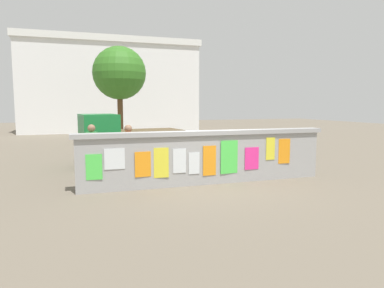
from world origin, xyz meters
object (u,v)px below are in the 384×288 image
motorcycle (221,153)px  bicycle_near (200,147)px  person_walking (92,146)px  person_bystander (129,147)px  auto_rickshaw_truck (127,140)px  tree_roadside (119,73)px

motorcycle → bicycle_near: bicycle_near is taller
person_walking → person_bystander: size_ratio=1.00×
bicycle_near → person_bystander: size_ratio=1.05×
auto_rickshaw_truck → bicycle_near: size_ratio=2.21×
tree_roadside → person_bystander: bearing=-95.7°
motorcycle → person_walking: 4.66m
person_walking → tree_roadside: tree_roadside is taller
auto_rickshaw_truck → person_walking: bearing=-119.3°
auto_rickshaw_truck → bicycle_near: (3.31, 1.31, -0.54)m
auto_rickshaw_truck → bicycle_near: bearing=21.6°
bicycle_near → tree_roadside: bearing=111.3°
bicycle_near → tree_roadside: size_ratio=0.31×
person_walking → tree_roadside: size_ratio=0.29×
bicycle_near → auto_rickshaw_truck: bearing=-158.4°
person_walking → bicycle_near: bearing=38.3°
motorcycle → bicycle_near: (0.12, 2.54, -0.10)m
bicycle_near → person_bystander: (-3.65, -4.16, 0.62)m
motorcycle → person_bystander: size_ratio=1.17×
person_bystander → bicycle_near: bearing=48.8°
bicycle_near → person_walking: bearing=-141.7°
auto_rickshaw_truck → motorcycle: size_ratio=1.99×
bicycle_near → motorcycle: bearing=-92.8°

